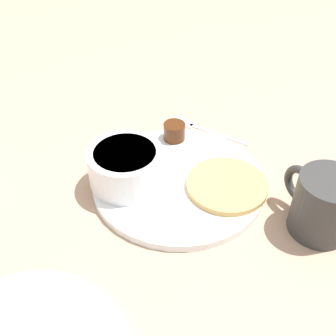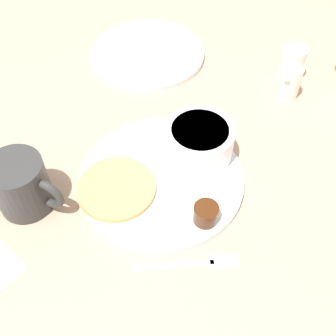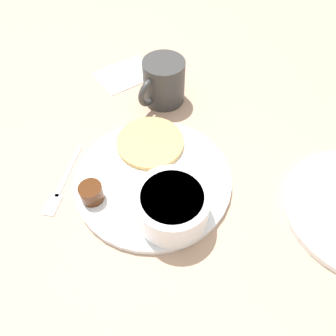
# 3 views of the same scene
# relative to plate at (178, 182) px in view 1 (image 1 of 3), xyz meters

# --- Properties ---
(ground_plane) EXTENTS (4.00, 4.00, 0.00)m
(ground_plane) POSITION_rel_plate_xyz_m (0.00, 0.00, -0.01)
(ground_plane) COLOR tan
(plate) EXTENTS (0.26, 0.26, 0.01)m
(plate) POSITION_rel_plate_xyz_m (0.00, 0.00, 0.00)
(plate) COLOR white
(plate) RESTS_ON ground_plane
(pancake_stack) EXTENTS (0.12, 0.12, 0.01)m
(pancake_stack) POSITION_rel_plate_xyz_m (0.04, 0.06, 0.01)
(pancake_stack) COLOR tan
(pancake_stack) RESTS_ON plate
(bowl) EXTENTS (0.11, 0.11, 0.06)m
(bowl) POSITION_rel_plate_xyz_m (-0.02, -0.08, 0.04)
(bowl) COLOR white
(bowl) RESTS_ON plate
(syrup_cup) EXTENTS (0.04, 0.04, 0.03)m
(syrup_cup) POSITION_rel_plate_xyz_m (-0.10, 0.02, 0.02)
(syrup_cup) COLOR #47230F
(syrup_cup) RESTS_ON plate
(butter_ramekin) EXTENTS (0.04, 0.04, 0.04)m
(butter_ramekin) POSITION_rel_plate_xyz_m (-0.04, -0.09, 0.02)
(butter_ramekin) COLOR white
(butter_ramekin) RESTS_ON plate
(coffee_mug) EXTENTS (0.11, 0.08, 0.09)m
(coffee_mug) POSITION_rel_plate_xyz_m (0.13, 0.16, 0.04)
(coffee_mug) COLOR #333333
(coffee_mug) RESTS_ON ground_plane
(fork) EXTENTS (0.12, 0.11, 0.00)m
(fork) POSITION_rel_plate_xyz_m (-0.13, 0.08, -0.00)
(fork) COLOR silver
(fork) RESTS_ON ground_plane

